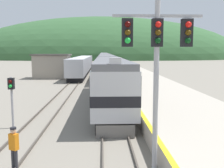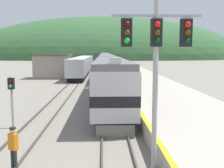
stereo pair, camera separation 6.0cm
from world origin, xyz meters
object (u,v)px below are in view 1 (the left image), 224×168
track_worker (14,146)px  signal_post_siding (11,92)px  express_train_lead_car (110,79)px  siding_train (82,65)px  signal_mast_main (157,53)px  carriage_second (106,66)px  carriage_third (105,61)px  carriage_fourth (104,58)px  carriage_fifth (104,57)px

track_worker → signal_post_siding: bearing=109.1°
express_train_lead_car → signal_post_siding: (-6.40, -7.63, 0.08)m
siding_train → signal_post_siding: 40.25m
signal_mast_main → siding_train: bearing=97.6°
carriage_second → signal_post_siding: size_ratio=7.03×
signal_mast_main → carriage_second: bearing=92.0°
carriage_third → signal_mast_main: signal_mast_main is taller
track_worker → signal_mast_main: bearing=-7.0°
carriage_third → carriage_fourth: same height
carriage_fifth → siding_train: bearing=-94.6°
carriage_fourth → track_worker: carriage_fourth is taller
track_worker → express_train_lead_car: bearing=72.4°
track_worker → carriage_fifth: bearing=87.7°
express_train_lead_car → carriage_fourth: (0.00, 70.27, -0.01)m
carriage_fifth → signal_mast_main: size_ratio=3.25×
carriage_third → carriage_fifth: same height
carriage_second → signal_post_siding: 31.02m
express_train_lead_car → track_worker: size_ratio=11.23×
signal_post_siding → carriage_fourth: bearing=85.3°
siding_train → track_worker: (0.67, -46.22, -0.83)m
siding_train → signal_mast_main: bearing=-82.4°
carriage_fourth → siding_train: carriage_fourth is taller
siding_train → signal_mast_main: signal_mast_main is taller
carriage_fourth → siding_train: bearing=-97.6°
carriage_fourth → signal_post_siding: size_ratio=7.03×
siding_train → signal_mast_main: size_ratio=4.96×
siding_train → carriage_fourth: bearing=82.4°
signal_post_siding → express_train_lead_car: bearing=50.0°
siding_train → carriage_fifth: bearing=85.4°
signal_mast_main → signal_post_siding: size_ratio=2.16×
express_train_lead_car → track_worker: 14.35m
carriage_fifth → signal_post_siding: carriage_fifth is taller
carriage_second → signal_post_siding: (-6.40, -30.35, 0.09)m
carriage_fourth → siding_train: 38.01m
carriage_fifth → signal_post_siding: 101.87m
express_train_lead_car → carriage_fourth: bearing=90.0°
carriage_second → track_worker: 36.63m
carriage_fourth → track_worker: bearing=-92.9°
carriage_third → carriage_fifth: (0.00, 47.54, 0.00)m
signal_mast_main → track_worker: signal_mast_main is taller
carriage_fourth → carriage_second: bearing=-90.0°
carriage_fourth → signal_mast_main: (1.30, -84.59, 2.54)m
carriage_fourth → signal_post_siding: (-6.40, -77.89, 0.09)m
carriage_fourth → siding_train: (-4.99, -37.68, -0.39)m
carriage_fourth → track_worker: (-4.32, -83.90, -1.22)m
signal_post_siding → track_worker: size_ratio=1.80×
signal_mast_main → track_worker: size_ratio=3.89×
express_train_lead_car → carriage_second: bearing=90.0°
carriage_second → signal_post_siding: carriage_second is taller
carriage_third → carriage_fifth: size_ratio=1.00×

